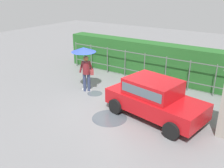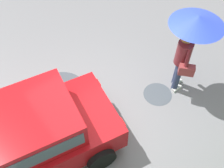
{
  "view_description": "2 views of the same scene",
  "coord_description": "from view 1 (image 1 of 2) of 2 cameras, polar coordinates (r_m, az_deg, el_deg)",
  "views": [
    {
      "loc": [
        5.14,
        -7.87,
        4.65
      ],
      "look_at": [
        -0.16,
        -0.02,
        0.88
      ],
      "focal_mm": 39.56,
      "sensor_mm": 36.0,
      "label": 1
    },
    {
      "loc": [
        1.84,
        2.75,
        5.27
      ],
      "look_at": [
        -0.25,
        0.05,
        0.96
      ],
      "focal_mm": 42.68,
      "sensor_mm": 36.0,
      "label": 2
    }
  ],
  "objects": [
    {
      "name": "car",
      "position": [
        9.34,
        9.71,
        -2.97
      ],
      "size": [
        3.94,
        2.39,
        1.48
      ],
      "rotation": [
        0.0,
        0.0,
        -0.18
      ],
      "color": "#B71116",
      "rests_on": "ground"
    },
    {
      "name": "puddle_near",
      "position": [
        9.43,
        -0.6,
        -7.87
      ],
      "size": [
        1.33,
        1.33,
        0.0
      ],
      "primitive_type": "cylinder",
      "color": "#4C545B",
      "rests_on": "ground"
    },
    {
      "name": "hedge_row",
      "position": [
        13.27,
        11.27,
        5.05
      ],
      "size": [
        11.5,
        0.9,
        1.9
      ],
      "primitive_type": "cube",
      "color": "#235B23",
      "rests_on": "ground"
    },
    {
      "name": "puddle_far",
      "position": [
        11.51,
        -3.99,
        -2.19
      ],
      "size": [
        0.7,
        0.7,
        0.0
      ],
      "primitive_type": "cylinder",
      "color": "#4C545B",
      "rests_on": "ground"
    },
    {
      "name": "fence_section",
      "position": [
        12.63,
        9.85,
        3.72
      ],
      "size": [
        10.55,
        0.05,
        1.5
      ],
      "color": "#59605B",
      "rests_on": "ground"
    },
    {
      "name": "pedestrian",
      "position": [
        11.38,
        -6.3,
        6.06
      ],
      "size": [
        1.12,
        1.12,
        2.09
      ],
      "rotation": [
        0.0,
        0.0,
        2.29
      ],
      "color": "#2D3856",
      "rests_on": "ground"
    },
    {
      "name": "ground_plane",
      "position": [
        10.49,
        0.79,
        -4.65
      ],
      "size": [
        40.0,
        40.0,
        0.0
      ],
      "primitive_type": "plane",
      "color": "slate"
    }
  ]
}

